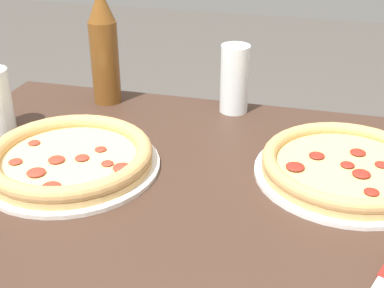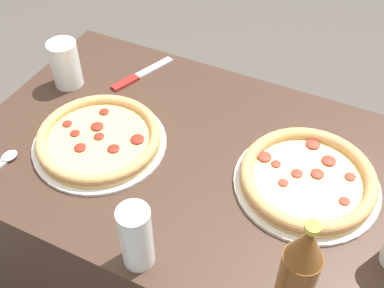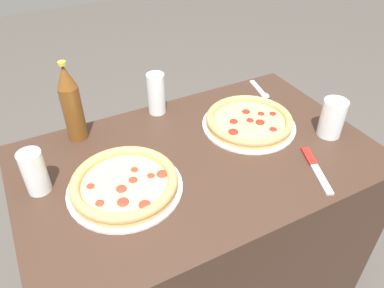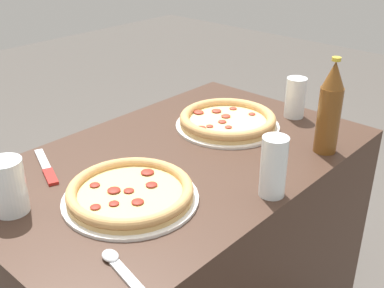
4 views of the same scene
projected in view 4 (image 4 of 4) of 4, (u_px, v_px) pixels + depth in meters
name	position (u px, v px, depth m)	size (l,w,h in m)	color
table	(180.00, 260.00, 1.49)	(1.11, 0.69, 0.72)	#3D281E
pizza_veggie	(227.00, 121.00, 1.51)	(0.33, 0.33, 0.04)	silver
pizza_pepperoni	(130.00, 193.00, 1.13)	(0.32, 0.32, 0.04)	white
glass_red_wine	(9.00, 188.00, 1.07)	(0.08, 0.08, 0.13)	white
glass_orange_juice	(295.00, 100.00, 1.57)	(0.07, 0.07, 0.13)	white
glass_water	(273.00, 169.00, 1.13)	(0.06, 0.06, 0.15)	white
beer_bottle	(330.00, 108.00, 1.31)	(0.06, 0.06, 0.27)	brown
knife	(46.00, 168.00, 1.27)	(0.10, 0.20, 0.01)	maroon
spoon	(118.00, 265.00, 0.92)	(0.06, 0.15, 0.01)	silver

